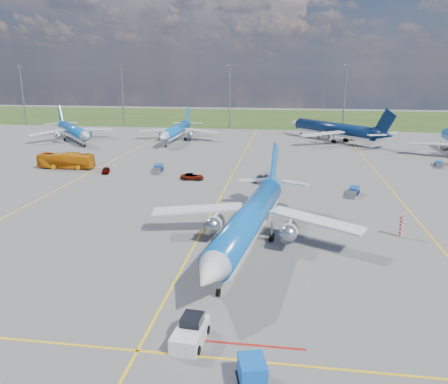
# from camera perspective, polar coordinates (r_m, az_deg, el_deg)

# --- Properties ---
(ground) EXTENTS (400.00, 400.00, 0.00)m
(ground) POSITION_cam_1_polar(r_m,az_deg,el_deg) (53.50, -4.18, -7.47)
(ground) COLOR #5B5B58
(ground) RESTS_ON ground
(grass_strip) EXTENTS (400.00, 80.00, 0.01)m
(grass_strip) POSITION_cam_1_polar(r_m,az_deg,el_deg) (199.37, 5.14, 9.65)
(grass_strip) COLOR #2D4719
(grass_strip) RESTS_ON ground
(taxiway_lines) EXTENTS (60.25, 160.00, 0.02)m
(taxiway_lines) POSITION_cam_1_polar(r_m,az_deg,el_deg) (79.26, 0.20, 0.36)
(taxiway_lines) COLOR yellow
(taxiway_lines) RESTS_ON ground
(floodlight_masts) EXTENTS (202.20, 0.50, 22.70)m
(floodlight_masts) POSITION_cam_1_polar(r_m,az_deg,el_deg) (158.19, 8.11, 12.54)
(floodlight_masts) COLOR slate
(floodlight_masts) RESTS_ON ground
(warning_post) EXTENTS (0.50, 0.50, 3.00)m
(warning_post) POSITION_cam_1_polar(r_m,az_deg,el_deg) (61.19, 22.15, -4.10)
(warning_post) COLOR red
(warning_post) RESTS_ON ground
(bg_jet_nw) EXTENTS (44.05, 44.99, 9.39)m
(bg_jet_nw) POSITION_cam_1_polar(r_m,az_deg,el_deg) (140.05, -18.97, 6.27)
(bg_jet_nw) COLOR blue
(bg_jet_nw) RESTS_ON ground
(bg_jet_nnw) EXTENTS (26.84, 35.04, 9.11)m
(bg_jet_nnw) POSITION_cam_1_polar(r_m,az_deg,el_deg) (133.91, -6.22, 6.63)
(bg_jet_nnw) COLOR blue
(bg_jet_nnw) RESTS_ON ground
(bg_jet_n) EXTENTS (50.93, 51.63, 10.79)m
(bg_jet_n) POSITION_cam_1_polar(r_m,az_deg,el_deg) (136.58, 14.02, 6.44)
(bg_jet_n) COLOR #071A3D
(bg_jet_n) RESTS_ON ground
(main_airliner) EXTENTS (34.36, 42.08, 10.03)m
(main_airliner) POSITION_cam_1_polar(r_m,az_deg,el_deg) (54.29, 3.27, -7.10)
(main_airliner) COLOR blue
(main_airliner) RESTS_ON ground
(pushback_tug) EXTENTS (2.55, 6.03, 2.02)m
(pushback_tug) POSITION_cam_1_polar(r_m,az_deg,el_deg) (36.73, -4.38, -17.77)
(pushback_tug) COLOR silver
(pushback_tug) RESTS_ON ground
(uld_container) EXTENTS (2.32, 2.64, 1.80)m
(uld_container) POSITION_cam_1_polar(r_m,az_deg,el_deg) (32.73, 3.71, -22.34)
(uld_container) COLOR blue
(uld_container) RESTS_ON ground
(apron_bus) EXTENTS (12.38, 3.08, 3.44)m
(apron_bus) POSITION_cam_1_polar(r_m,az_deg,el_deg) (101.80, -19.94, 3.87)
(apron_bus) COLOR orange
(apron_bus) RESTS_ON ground
(service_car_a) EXTENTS (2.38, 3.86, 1.23)m
(service_car_a) POSITION_cam_1_polar(r_m,az_deg,el_deg) (94.89, -15.19, 2.77)
(service_car_a) COLOR #999999
(service_car_a) RESTS_ON ground
(service_car_b) EXTENTS (4.59, 2.13, 1.27)m
(service_car_b) POSITION_cam_1_polar(r_m,az_deg,el_deg) (86.24, -4.17, 2.03)
(service_car_b) COLOR #999999
(service_car_b) RESTS_ON ground
(service_car_c) EXTENTS (3.74, 5.12, 1.38)m
(service_car_c) POSITION_cam_1_polar(r_m,az_deg,el_deg) (84.75, 4.90, 1.80)
(service_car_c) COLOR #999999
(service_car_c) RESTS_ON ground
(baggage_tug_w) EXTENTS (2.78, 5.50, 1.19)m
(baggage_tug_w) POSITION_cam_1_polar(r_m,az_deg,el_deg) (78.74, 16.51, 0.01)
(baggage_tug_w) COLOR #194096
(baggage_tug_w) RESTS_ON ground
(baggage_tug_c) EXTENTS (2.31, 5.79, 1.26)m
(baggage_tug_c) POSITION_cam_1_polar(r_m,az_deg,el_deg) (93.96, -8.65, 3.01)
(baggage_tug_c) COLOR navy
(baggage_tug_c) RESTS_ON ground
(baggage_tug_e) EXTENTS (2.60, 5.19, 1.13)m
(baggage_tug_e) POSITION_cam_1_polar(r_m,az_deg,el_deg) (109.22, 26.25, 3.30)
(baggage_tug_e) COLOR #1A61A0
(baggage_tug_e) RESTS_ON ground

